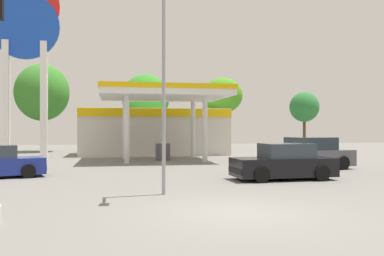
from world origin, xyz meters
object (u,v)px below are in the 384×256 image
(station_pole_sign, at_px, (25,41))
(car_3, at_px, (309,155))
(car_0, at_px, (283,163))
(corner_streetlamp, at_px, (165,67))
(tree_1, at_px, (42,93))
(tree_2, at_px, (146,98))
(tree_3, at_px, (222,96))
(tree_4, at_px, (304,107))

(station_pole_sign, relative_size, car_3, 2.45)
(car_0, xyz_separation_m, corner_streetlamp, (-5.31, -3.22, 3.35))
(tree_1, bearing_deg, tree_2, -7.02)
(tree_1, relative_size, corner_streetlamp, 1.18)
(car_0, bearing_deg, tree_1, 119.56)
(car_3, height_order, corner_streetlamp, corner_streetlamp)
(tree_3, distance_m, corner_streetlamp, 25.37)
(station_pole_sign, xyz_separation_m, tree_4, (23.91, 10.80, -3.40))
(car_0, distance_m, car_3, 4.93)
(tree_3, bearing_deg, car_0, -97.81)
(tree_3, relative_size, corner_streetlamp, 1.00)
(car_0, height_order, car_3, car_3)
(station_pole_sign, xyz_separation_m, car_0, (12.33, -11.62, -6.89))
(car_0, distance_m, tree_4, 25.47)
(car_3, relative_size, tree_1, 0.62)
(tree_2, bearing_deg, station_pole_sign, -128.63)
(tree_1, distance_m, corner_streetlamp, 27.57)
(car_0, relative_size, tree_4, 0.74)
(corner_streetlamp, bearing_deg, station_pole_sign, 115.33)
(tree_4, xyz_separation_m, corner_streetlamp, (-16.88, -25.64, -0.14))
(car_0, relative_size, tree_1, 0.54)
(station_pole_sign, distance_m, car_0, 18.29)
(car_3, relative_size, tree_4, 0.86)
(station_pole_sign, distance_m, car_3, 18.48)
(station_pole_sign, height_order, tree_3, station_pole_sign)
(tree_4, bearing_deg, tree_1, 178.24)
(tree_1, distance_m, tree_2, 9.23)
(station_pole_sign, distance_m, corner_streetlamp, 16.80)
(tree_3, relative_size, tree_4, 1.18)
(tree_1, bearing_deg, car_3, -50.03)
(car_3, xyz_separation_m, corner_streetlamp, (-8.31, -7.13, 3.28))
(station_pole_sign, bearing_deg, corner_streetlamp, -64.67)
(station_pole_sign, distance_m, tree_4, 26.45)
(car_0, bearing_deg, tree_4, 62.70)
(corner_streetlamp, bearing_deg, tree_3, 71.23)
(station_pole_sign, bearing_deg, tree_2, 51.37)
(station_pole_sign, bearing_deg, tree_3, 31.09)
(tree_1, height_order, corner_streetlamp, tree_1)
(station_pole_sign, relative_size, tree_4, 2.10)
(tree_2, relative_size, corner_streetlamp, 1.05)
(tree_3, height_order, tree_4, tree_3)
(tree_2, relative_size, tree_4, 1.23)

